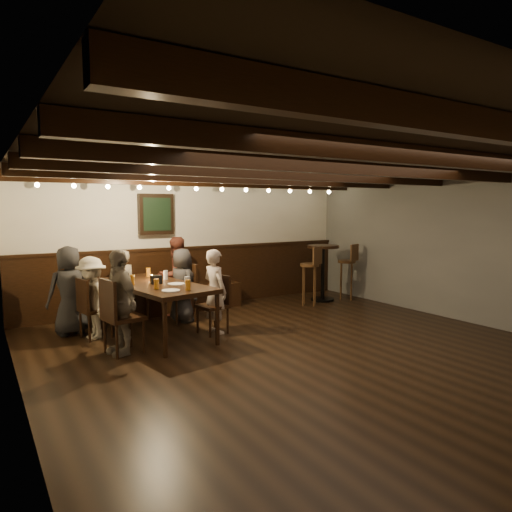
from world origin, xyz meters
TOP-DOWN VIEW (x-y plane):
  - room at (-0.29, 2.21)m, footprint 7.00×7.00m
  - dining_table at (-1.38, 1.89)m, footprint 1.26×2.19m
  - chair_left_near at (-2.16, 2.21)m, footprint 0.46×0.46m
  - chair_left_far at (-2.02, 1.33)m, footprint 0.51×0.51m
  - chair_right_near at (-0.74, 2.45)m, footprint 0.50×0.50m
  - chair_right_far at (-0.60, 1.56)m, footprint 0.45×0.45m
  - person_bench_left at (-2.42, 2.63)m, footprint 0.70×0.52m
  - person_bench_centre at (-1.55, 2.92)m, footprint 0.47×0.35m
  - person_bench_right at (-0.64, 2.93)m, footprint 0.74×0.62m
  - person_left_near at (-2.19, 2.21)m, footprint 0.56×0.82m
  - person_left_far at (-2.05, 1.32)m, footprint 0.45×0.83m
  - person_right_near at (-0.71, 2.46)m, footprint 0.48×0.64m
  - person_right_far at (-0.57, 1.57)m, footprint 0.37×0.50m
  - pint_a at (-1.77, 2.53)m, footprint 0.07×0.07m
  - pint_b at (-1.24, 2.57)m, footprint 0.07×0.07m
  - pint_c at (-1.69, 1.94)m, footprint 0.07×0.07m
  - pint_d at (-1.12, 2.14)m, footprint 0.07×0.07m
  - pint_e at (-1.52, 1.41)m, footprint 0.07×0.07m
  - pint_f at (-1.09, 1.38)m, footprint 0.07×0.07m
  - pint_g at (-1.20, 1.11)m, footprint 0.07×0.07m
  - plate_near at (-1.41, 1.17)m, footprint 0.24×0.24m
  - plate_far at (-1.15, 1.62)m, footprint 0.24×0.24m
  - condiment_caddy at (-1.37, 1.84)m, footprint 0.15×0.10m
  - candle at (-1.31, 2.20)m, footprint 0.05×0.05m
  - high_top_table at (2.35, 2.56)m, footprint 0.63×0.63m
  - bar_stool_left at (1.85, 2.36)m, footprint 0.39×0.41m
  - bar_stool_right at (2.85, 2.41)m, footprint 0.39×0.41m

SIDE VIEW (x-z plane):
  - chair_right_far at x=-0.60m, z-range -0.17..0.70m
  - chair_left_near at x=-2.16m, z-range -0.17..0.70m
  - chair_right_near at x=-0.74m, z-range -0.18..0.77m
  - chair_left_far at x=-2.02m, z-range -0.19..0.78m
  - bar_stool_left at x=1.85m, z-range -0.15..0.99m
  - bar_stool_right at x=2.85m, z-range -0.15..0.99m
  - person_left_near at x=-2.19m, z-range 0.00..1.18m
  - person_bench_centre at x=-1.55m, z-range 0.00..1.18m
  - person_right_near at x=-0.71m, z-range 0.00..1.21m
  - person_right_far at x=-0.57m, z-range 0.00..1.26m
  - person_bench_left at x=-2.42m, z-range 0.00..1.31m
  - person_left_far at x=-2.05m, z-range 0.00..1.35m
  - person_bench_right at x=-0.64m, z-range 0.00..1.37m
  - dining_table at x=-1.38m, z-range 0.32..1.10m
  - high_top_table at x=2.35m, z-range 0.18..1.30m
  - plate_near at x=-1.41m, z-range 0.77..0.79m
  - plate_far at x=-1.15m, z-range 0.77..0.79m
  - candle at x=-1.31m, z-range 0.77..0.82m
  - condiment_caddy at x=-1.37m, z-range 0.77..0.89m
  - pint_a at x=-1.77m, z-range 0.77..0.91m
  - pint_b at x=-1.24m, z-range 0.77..0.91m
  - pint_c at x=-1.69m, z-range 0.77..0.91m
  - pint_d at x=-1.12m, z-range 0.77..0.91m
  - pint_e at x=-1.52m, z-range 0.77..0.91m
  - pint_f at x=-1.09m, z-range 0.77..0.91m
  - pint_g at x=-1.20m, z-range 0.77..0.91m
  - room at x=-0.29m, z-range -2.43..4.57m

